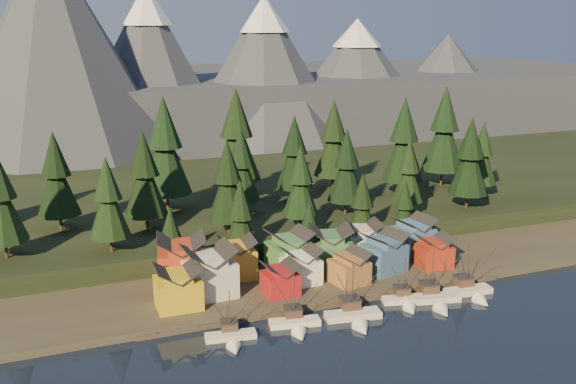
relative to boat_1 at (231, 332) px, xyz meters
name	(u,v)px	position (x,y,z in m)	size (l,w,h in m)	color
ground	(370,339)	(23.75, -8.46, -1.88)	(500.00, 500.00, 0.00)	black
shore_strip	(290,262)	(23.75, 31.54, -1.13)	(400.00, 50.00, 1.50)	#383229
hillside	(230,200)	(23.75, 81.54, 1.12)	(420.00, 100.00, 6.00)	black
dock	(331,301)	(23.75, 8.04, -1.38)	(80.00, 4.00, 1.00)	#4C4236
mountain_ridge	(147,88)	(19.56, 205.13, 24.17)	(560.00, 190.00, 90.00)	#434757
boat_1	(231,332)	(0.00, 0.00, 0.00)	(9.86, 10.52, 10.32)	beige
boat_2	(296,318)	(12.88, 0.65, 0.22)	(10.36, 10.97, 11.26)	white
boat_3	(355,309)	(24.67, -0.76, 0.51)	(11.68, 12.42, 12.77)	beige
boat_4	(406,295)	(37.80, 2.19, 0.13)	(9.67, 10.13, 10.65)	silver
boat_5	(435,293)	(43.52, 0.26, 0.39)	(12.21, 12.89, 12.52)	beige
boat_6	(471,286)	(52.95, 0.87, 0.43)	(10.89, 11.74, 12.29)	silver
house_front_0	(178,285)	(-6.45, 14.72, 4.17)	(8.82, 8.35, 8.68)	gold
house_front_1	(209,270)	(0.74, 18.30, 5.09)	(10.56, 10.18, 10.42)	beige
house_front_2	(280,278)	(14.55, 13.45, 3.13)	(7.05, 7.10, 6.69)	maroon
house_front_3	(300,265)	(20.62, 17.30, 3.75)	(8.13, 7.79, 7.86)	white
house_front_4	(349,266)	(30.44, 13.49, 3.39)	(8.22, 8.67, 7.18)	#926034
house_front_5	(384,251)	(40.76, 16.73, 4.36)	(10.24, 9.67, 9.03)	#375A82
house_front_6	(434,250)	(52.92, 15.10, 3.52)	(8.07, 7.71, 7.43)	maroon
house_back_0	(182,259)	(-3.29, 25.50, 5.37)	(11.64, 11.32, 10.97)	#A23419
house_back_1	(237,257)	(8.87, 25.58, 4.27)	(8.57, 8.66, 8.86)	gold
house_back_2	(289,251)	(20.66, 23.94, 4.70)	(9.87, 9.19, 9.68)	#427A43
house_back_3	(330,246)	(30.54, 23.48, 4.65)	(11.24, 10.51, 9.58)	#3A6C3F
house_back_4	(363,239)	(40.37, 26.26, 4.28)	(9.43, 9.17, 8.88)	beige
house_back_5	(413,235)	(52.51, 23.44, 4.57)	(9.23, 9.32, 9.44)	#3D6291
tree_hill_0	(0,200)	(-38.25, 43.54, 17.39)	(10.42, 10.42, 24.28)	#332319
tree_hill_1	(56,177)	(-26.25, 59.54, 17.78)	(10.73, 10.73, 25.00)	#332319
tree_hill_2	(108,200)	(-16.25, 39.54, 16.09)	(9.40, 9.40, 21.91)	#332319
tree_hill_3	(145,177)	(-6.25, 51.54, 17.87)	(10.80, 10.80, 25.16)	#332319
tree_hill_4	(165,149)	(1.75, 66.54, 21.43)	(13.59, 13.59, 31.66)	#332319
tree_hill_5	(228,183)	(11.75, 41.54, 16.92)	(10.06, 10.06, 23.43)	#332319
tree_hill_6	(241,167)	(19.75, 56.54, 17.02)	(10.13, 10.13, 23.61)	#332319
tree_hill_7	(301,184)	(29.75, 39.54, 15.70)	(9.10, 9.10, 21.20)	#332319
tree_hill_8	(294,155)	(37.75, 63.54, 17.72)	(10.69, 10.69, 24.90)	#332319
tree_hill_9	(346,168)	(45.75, 46.54, 16.83)	(9.99, 9.99, 23.26)	#332319
tree_hill_10	(334,141)	(53.75, 71.54, 19.32)	(11.94, 11.94, 27.81)	#332319
tree_hill_11	(408,173)	(61.75, 41.54, 15.21)	(8.72, 8.72, 20.30)	#332319
tree_hill_12	(404,143)	(69.75, 57.54, 20.19)	(12.62, 12.62, 29.40)	#332319
tree_hill_13	(470,159)	(79.75, 39.54, 18.07)	(10.96, 10.96, 25.53)	#332319
tree_hill_14	(444,132)	(87.75, 63.54, 21.35)	(13.53, 13.53, 31.52)	#332319
tree_hill_15	(237,138)	(23.75, 73.54, 21.79)	(13.87, 13.87, 32.32)	#332319
tree_hill_17	(482,156)	(91.75, 49.54, 16.18)	(9.48, 9.48, 22.08)	#332319
tree_shore_0	(171,238)	(-4.25, 31.54, 8.26)	(6.80, 6.80, 15.83)	#332319
tree_shore_1	(241,219)	(11.75, 31.54, 10.84)	(8.82, 8.82, 20.54)	#332319
tree_shore_2	(309,226)	(28.75, 31.54, 7.12)	(5.90, 5.90, 13.75)	#332319
tree_shore_3	(362,208)	(42.75, 31.54, 10.30)	(8.39, 8.39, 19.55)	#332319
tree_shore_4	(404,209)	(54.75, 31.54, 8.80)	(7.22, 7.22, 16.82)	#332319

